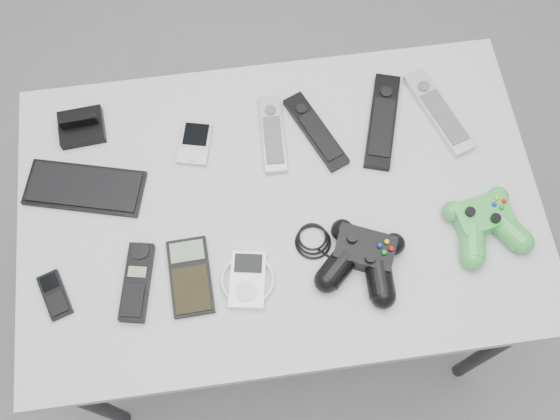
{
  "coord_description": "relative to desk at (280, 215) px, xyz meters",
  "views": [
    {
      "loc": [
        -0.14,
        -0.48,
        1.97
      ],
      "look_at": [
        -0.07,
        0.03,
        0.74
      ],
      "focal_mm": 42.0,
      "sensor_mm": 36.0,
      "label": 1
    }
  ],
  "objects": [
    {
      "name": "remote_black_b",
      "position": [
        0.25,
        0.16,
        0.07
      ],
      "size": [
        0.12,
        0.24,
        0.02
      ],
      "primitive_type": "cube",
      "rotation": [
        0.0,
        0.0,
        -0.3
      ],
      "color": "black",
      "rests_on": "desk"
    },
    {
      "name": "cordless_handset",
      "position": [
        -0.3,
        -0.13,
        0.07
      ],
      "size": [
        0.08,
        0.16,
        0.02
      ],
      "primitive_type": "cube",
      "rotation": [
        0.0,
        0.0,
        -0.2
      ],
      "color": "black",
      "rests_on": "desk"
    },
    {
      "name": "remote_silver_a",
      "position": [
        0.01,
        0.16,
        0.07
      ],
      "size": [
        0.05,
        0.19,
        0.02
      ],
      "primitive_type": "cube",
      "rotation": [
        0.0,
        0.0,
        -0.04
      ],
      "color": "#A1A2A8",
      "rests_on": "desk"
    },
    {
      "name": "floor",
      "position": [
        0.07,
        -0.05,
        -0.66
      ],
      "size": [
        3.5,
        3.5,
        0.0
      ],
      "primitive_type": "plane",
      "color": "slate",
      "rests_on": "ground"
    },
    {
      "name": "mobile_phone",
      "position": [
        -0.46,
        -0.14,
        0.07
      ],
      "size": [
        0.07,
        0.1,
        0.02
      ],
      "primitive_type": "cube",
      "rotation": [
        0.0,
        0.0,
        0.32
      ],
      "color": "black",
      "rests_on": "desk"
    },
    {
      "name": "remote_black_a",
      "position": [
        0.1,
        0.15,
        0.07
      ],
      "size": [
        0.12,
        0.2,
        0.02
      ],
      "primitive_type": "cube",
      "rotation": [
        0.0,
        0.0,
        0.4
      ],
      "color": "black",
      "rests_on": "desk"
    },
    {
      "name": "pda",
      "position": [
        -0.16,
        0.16,
        0.07
      ],
      "size": [
        0.09,
        0.11,
        0.02
      ],
      "primitive_type": "cube",
      "rotation": [
        0.0,
        0.0,
        -0.24
      ],
      "color": "#A1A2A8",
      "rests_on": "desk"
    },
    {
      "name": "calculator",
      "position": [
        -0.2,
        -0.13,
        0.07
      ],
      "size": [
        0.08,
        0.16,
        0.02
      ],
      "primitive_type": "cube",
      "rotation": [
        0.0,
        0.0,
        0.03
      ],
      "color": "black",
      "rests_on": "desk"
    },
    {
      "name": "controller_green",
      "position": [
        0.4,
        -0.11,
        0.09
      ],
      "size": [
        0.18,
        0.19,
        0.05
      ],
      "primitive_type": null,
      "rotation": [
        0.0,
        0.0,
        0.18
      ],
      "color": "#238139",
      "rests_on": "desk"
    },
    {
      "name": "desk",
      "position": [
        0.0,
        0.0,
        0.0
      ],
      "size": [
        1.08,
        0.69,
        0.72
      ],
      "color": "#949496",
      "rests_on": "floor"
    },
    {
      "name": "mp3_player",
      "position": [
        -0.09,
        -0.16,
        0.07
      ],
      "size": [
        0.13,
        0.13,
        0.02
      ],
      "primitive_type": "cube",
      "rotation": [
        0.0,
        0.0,
        -0.18
      ],
      "color": "white",
      "rests_on": "desk"
    },
    {
      "name": "controller_black",
      "position": [
        0.14,
        -0.15,
        0.09
      ],
      "size": [
        0.32,
        0.27,
        0.05
      ],
      "primitive_type": null,
      "rotation": [
        0.0,
        0.0,
        -0.42
      ],
      "color": "black",
      "rests_on": "desk"
    },
    {
      "name": "remote_silver_b",
      "position": [
        0.37,
        0.16,
        0.07
      ],
      "size": [
        0.12,
        0.23,
        0.02
      ],
      "primitive_type": "cube",
      "rotation": [
        0.0,
        0.0,
        0.33
      ],
      "color": "#B4B4BB",
      "rests_on": "desk"
    },
    {
      "name": "dock_bracket",
      "position": [
        -0.4,
        0.23,
        0.09
      ],
      "size": [
        0.1,
        0.09,
        0.05
      ],
      "primitive_type": "cube",
      "rotation": [
        0.0,
        0.0,
        0.08
      ],
      "color": "black",
      "rests_on": "desk"
    },
    {
      "name": "pda_keyboard",
      "position": [
        -0.4,
        0.09,
        0.07
      ],
      "size": [
        0.26,
        0.16,
        0.01
      ],
      "primitive_type": "cube",
      "rotation": [
        0.0,
        0.0,
        -0.26
      ],
      "color": "black",
      "rests_on": "desk"
    }
  ]
}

